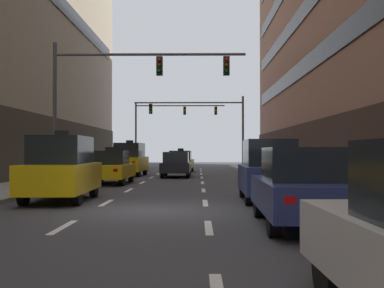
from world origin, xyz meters
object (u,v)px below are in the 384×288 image
(traffic_signal_0, at_px, (121,84))
(traffic_signal_2, at_px, (167,120))
(car_parked_2, at_px, (269,171))
(taxi_driving_0, at_px, (111,168))
(taxi_driving_3, at_px, (62,169))
(taxi_driving_2, at_px, (181,161))
(car_parked_1, at_px, (304,188))
(taxi_driving_1, at_px, (130,159))
(car_driving_4, at_px, (176,165))
(traffic_signal_1, at_px, (209,119))

(traffic_signal_0, relative_size, traffic_signal_2, 0.93)
(car_parked_2, height_order, traffic_signal_0, traffic_signal_0)
(taxi_driving_0, xyz_separation_m, traffic_signal_0, (0.92, -2.55, 3.83))
(taxi_driving_3, height_order, traffic_signal_2, traffic_signal_2)
(taxi_driving_2, height_order, car_parked_1, taxi_driving_2)
(taxi_driving_1, distance_m, car_parked_2, 17.88)
(taxi_driving_3, relative_size, car_parked_2, 1.06)
(taxi_driving_3, bearing_deg, car_parked_2, 0.77)
(traffic_signal_0, bearing_deg, taxi_driving_0, 109.86)
(taxi_driving_1, height_order, car_driving_4, taxi_driving_1)
(taxi_driving_1, relative_size, traffic_signal_1, 0.50)
(taxi_driving_3, distance_m, traffic_signal_2, 34.88)
(car_parked_2, distance_m, traffic_signal_1, 25.38)
(taxi_driving_3, relative_size, car_driving_4, 1.04)
(taxi_driving_2, xyz_separation_m, traffic_signal_2, (-1.86, 11.70, 4.08))
(taxi_driving_1, bearing_deg, taxi_driving_3, -89.68)
(taxi_driving_2, relative_size, traffic_signal_1, 0.49)
(taxi_driving_1, distance_m, traffic_signal_2, 18.48)
(traffic_signal_1, bearing_deg, taxi_driving_2, -134.95)
(taxi_driving_2, relative_size, car_parked_1, 0.99)
(car_parked_1, bearing_deg, taxi_driving_0, 115.77)
(car_parked_2, distance_m, traffic_signal_0, 8.96)
(car_parked_1, height_order, traffic_signal_1, traffic_signal_1)
(car_parked_2, bearing_deg, traffic_signal_2, 99.10)
(taxi_driving_0, xyz_separation_m, car_driving_4, (2.97, 6.63, -0.04))
(traffic_signal_1, bearing_deg, taxi_driving_0, -107.41)
(traffic_signal_0, height_order, traffic_signal_2, traffic_signal_2)
(taxi_driving_1, bearing_deg, car_parked_1, -72.68)
(traffic_signal_2, bearing_deg, car_parked_1, -82.12)
(car_parked_1, height_order, traffic_signal_0, traffic_signal_0)
(taxi_driving_1, relative_size, car_parked_2, 1.10)
(traffic_signal_1, bearing_deg, car_parked_2, -86.78)
(taxi_driving_1, bearing_deg, traffic_signal_1, 57.72)
(car_parked_2, bearing_deg, taxi_driving_0, 128.48)
(taxi_driving_0, distance_m, traffic_signal_1, 17.89)
(car_driving_4, bearing_deg, car_parked_1, -79.77)
(traffic_signal_1, distance_m, traffic_signal_2, 10.32)
(car_parked_2, bearing_deg, taxi_driving_2, 99.12)
(taxi_driving_0, xyz_separation_m, traffic_signal_2, (1.13, 26.18, 4.08))
(taxi_driving_3, bearing_deg, taxi_driving_0, 89.41)
(car_parked_1, xyz_separation_m, traffic_signal_2, (-5.53, 39.97, 4.06))
(car_parked_1, distance_m, traffic_signal_1, 30.76)
(taxi_driving_0, relative_size, traffic_signal_2, 0.48)
(car_driving_4, bearing_deg, taxi_driving_2, 89.87)
(car_parked_2, bearing_deg, car_parked_1, -90.01)
(car_parked_1, bearing_deg, traffic_signal_2, 97.88)
(traffic_signal_0, bearing_deg, traffic_signal_1, 77.35)
(taxi_driving_2, bearing_deg, taxi_driving_1, -116.60)
(traffic_signal_0, xyz_separation_m, traffic_signal_1, (4.33, 19.28, -0.28))
(taxi_driving_1, xyz_separation_m, traffic_signal_1, (5.43, 8.59, 3.29))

